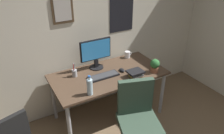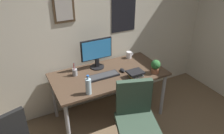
{
  "view_description": "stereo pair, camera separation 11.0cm",
  "coord_description": "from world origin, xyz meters",
  "px_view_note": "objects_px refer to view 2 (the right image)",
  "views": [
    {
      "loc": [
        -1.12,
        -0.64,
        2.27
      ],
      "look_at": [
        0.13,
        1.57,
        0.89
      ],
      "focal_mm": 35.28,
      "sensor_mm": 36.0,
      "label": 1
    },
    {
      "loc": [
        -1.03,
        -0.69,
        2.27
      ],
      "look_at": [
        0.13,
        1.57,
        0.89
      ],
      "focal_mm": 35.28,
      "sensor_mm": 36.0,
      "label": 2
    }
  ],
  "objects_px": {
    "office_chair": "(136,117)",
    "monitor": "(97,52)",
    "coffee_mug_near": "(129,55)",
    "potted_plant": "(155,66)",
    "keyboard": "(103,76)",
    "computer_mouse": "(123,70)",
    "pen_cup": "(75,72)",
    "water_bottle": "(88,86)",
    "book_stack_left": "(136,74)"
  },
  "relations": [
    {
      "from": "office_chair",
      "to": "coffee_mug_near",
      "type": "xyz_separation_m",
      "value": [
        0.51,
        1.02,
        0.26
      ]
    },
    {
      "from": "computer_mouse",
      "to": "water_bottle",
      "type": "relative_size",
      "value": 0.44
    },
    {
      "from": "office_chair",
      "to": "monitor",
      "type": "xyz_separation_m",
      "value": [
        -0.06,
        0.96,
        0.45
      ]
    },
    {
      "from": "monitor",
      "to": "water_bottle",
      "type": "distance_m",
      "value": 0.67
    },
    {
      "from": "potted_plant",
      "to": "pen_cup",
      "type": "distance_m",
      "value": 1.1
    },
    {
      "from": "monitor",
      "to": "potted_plant",
      "type": "distance_m",
      "value": 0.84
    },
    {
      "from": "office_chair",
      "to": "pen_cup",
      "type": "height_order",
      "value": "office_chair"
    },
    {
      "from": "office_chair",
      "to": "coffee_mug_near",
      "type": "bearing_deg",
      "value": 63.41
    },
    {
      "from": "computer_mouse",
      "to": "potted_plant",
      "type": "bearing_deg",
      "value": -31.85
    },
    {
      "from": "book_stack_left",
      "to": "potted_plant",
      "type": "bearing_deg",
      "value": -4.38
    },
    {
      "from": "coffee_mug_near",
      "to": "potted_plant",
      "type": "xyz_separation_m",
      "value": [
        0.08,
        -0.57,
        0.05
      ]
    },
    {
      "from": "water_bottle",
      "to": "coffee_mug_near",
      "type": "xyz_separation_m",
      "value": [
        0.93,
        0.62,
        -0.05
      ]
    },
    {
      "from": "coffee_mug_near",
      "to": "book_stack_left",
      "type": "height_order",
      "value": "coffee_mug_near"
    },
    {
      "from": "monitor",
      "to": "pen_cup",
      "type": "relative_size",
      "value": 2.3
    },
    {
      "from": "office_chair",
      "to": "monitor",
      "type": "relative_size",
      "value": 2.07
    },
    {
      "from": "computer_mouse",
      "to": "pen_cup",
      "type": "relative_size",
      "value": 0.55
    },
    {
      "from": "office_chair",
      "to": "water_bottle",
      "type": "height_order",
      "value": "water_bottle"
    },
    {
      "from": "office_chair",
      "to": "coffee_mug_near",
      "type": "height_order",
      "value": "office_chair"
    },
    {
      "from": "pen_cup",
      "to": "monitor",
      "type": "bearing_deg",
      "value": 11.71
    },
    {
      "from": "office_chair",
      "to": "potted_plant",
      "type": "distance_m",
      "value": 0.8
    },
    {
      "from": "keyboard",
      "to": "potted_plant",
      "type": "relative_size",
      "value": 2.21
    },
    {
      "from": "computer_mouse",
      "to": "potted_plant",
      "type": "relative_size",
      "value": 0.56
    },
    {
      "from": "computer_mouse",
      "to": "coffee_mug_near",
      "type": "distance_m",
      "value": 0.45
    },
    {
      "from": "water_bottle",
      "to": "book_stack_left",
      "type": "bearing_deg",
      "value": 5.57
    },
    {
      "from": "keyboard",
      "to": "monitor",
      "type": "bearing_deg",
      "value": 83.73
    },
    {
      "from": "office_chair",
      "to": "water_bottle",
      "type": "distance_m",
      "value": 0.66
    },
    {
      "from": "office_chair",
      "to": "water_bottle",
      "type": "bearing_deg",
      "value": 136.01
    },
    {
      "from": "coffee_mug_near",
      "to": "potted_plant",
      "type": "height_order",
      "value": "potted_plant"
    },
    {
      "from": "potted_plant",
      "to": "book_stack_left",
      "type": "distance_m",
      "value": 0.31
    },
    {
      "from": "pen_cup",
      "to": "book_stack_left",
      "type": "height_order",
      "value": "pen_cup"
    },
    {
      "from": "office_chair",
      "to": "keyboard",
      "type": "bearing_deg",
      "value": 98.01
    },
    {
      "from": "coffee_mug_near",
      "to": "potted_plant",
      "type": "relative_size",
      "value": 0.62
    },
    {
      "from": "water_bottle",
      "to": "potted_plant",
      "type": "distance_m",
      "value": 1.0
    },
    {
      "from": "book_stack_left",
      "to": "water_bottle",
      "type": "bearing_deg",
      "value": -174.43
    },
    {
      "from": "monitor",
      "to": "computer_mouse",
      "type": "height_order",
      "value": "monitor"
    },
    {
      "from": "monitor",
      "to": "potted_plant",
      "type": "relative_size",
      "value": 2.36
    },
    {
      "from": "monitor",
      "to": "keyboard",
      "type": "xyz_separation_m",
      "value": [
        -0.03,
        -0.28,
        -0.23
      ]
    },
    {
      "from": "potted_plant",
      "to": "office_chair",
      "type": "bearing_deg",
      "value": -142.65
    },
    {
      "from": "potted_plant",
      "to": "water_bottle",
      "type": "bearing_deg",
      "value": -177.43
    },
    {
      "from": "coffee_mug_near",
      "to": "pen_cup",
      "type": "distance_m",
      "value": 0.95
    },
    {
      "from": "water_bottle",
      "to": "computer_mouse",
      "type": "bearing_deg",
      "value": 24.42
    },
    {
      "from": "monitor",
      "to": "book_stack_left",
      "type": "relative_size",
      "value": 2.17
    },
    {
      "from": "keyboard",
      "to": "coffee_mug_near",
      "type": "distance_m",
      "value": 0.7
    },
    {
      "from": "keyboard",
      "to": "potted_plant",
      "type": "distance_m",
      "value": 0.73
    },
    {
      "from": "water_bottle",
      "to": "office_chair",
      "type": "bearing_deg",
      "value": -43.99
    },
    {
      "from": "keyboard",
      "to": "potted_plant",
      "type": "bearing_deg",
      "value": -18.64
    },
    {
      "from": "pen_cup",
      "to": "potted_plant",
      "type": "bearing_deg",
      "value": -23.35
    },
    {
      "from": "office_chair",
      "to": "coffee_mug_near",
      "type": "relative_size",
      "value": 7.88
    },
    {
      "from": "office_chair",
      "to": "book_stack_left",
      "type": "relative_size",
      "value": 4.49
    },
    {
      "from": "keyboard",
      "to": "water_bottle",
      "type": "relative_size",
      "value": 1.7
    }
  ]
}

